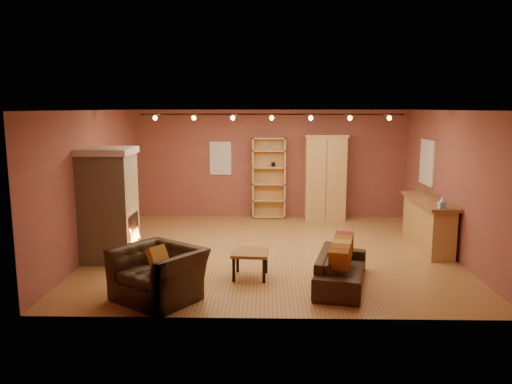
{
  "coord_description": "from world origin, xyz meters",
  "views": [
    {
      "loc": [
        -0.09,
        -9.69,
        2.84
      ],
      "look_at": [
        -0.31,
        0.2,
        1.17
      ],
      "focal_mm": 35.0,
      "sensor_mm": 36.0,
      "label": 1
    }
  ],
  "objects_px": {
    "armoire": "(325,177)",
    "loveseat": "(341,262)",
    "bar_counter": "(428,223)",
    "bookcase": "(269,177)",
    "armchair": "(158,265)",
    "coffee_table": "(250,255)",
    "fireplace": "(109,204)"
  },
  "relations": [
    {
      "from": "loveseat",
      "to": "coffee_table",
      "type": "height_order",
      "value": "loveseat"
    },
    {
      "from": "bar_counter",
      "to": "coffee_table",
      "type": "distance_m",
      "value": 4.03
    },
    {
      "from": "bookcase",
      "to": "bar_counter",
      "type": "height_order",
      "value": "bookcase"
    },
    {
      "from": "bookcase",
      "to": "bar_counter",
      "type": "relative_size",
      "value": 0.99
    },
    {
      "from": "loveseat",
      "to": "coffee_table",
      "type": "xyz_separation_m",
      "value": [
        -1.48,
        0.34,
        0.01
      ]
    },
    {
      "from": "armoire",
      "to": "loveseat",
      "type": "height_order",
      "value": "armoire"
    },
    {
      "from": "bookcase",
      "to": "coffee_table",
      "type": "relative_size",
      "value": 3.28
    },
    {
      "from": "armchair",
      "to": "fireplace",
      "type": "bearing_deg",
      "value": 159.44
    },
    {
      "from": "bar_counter",
      "to": "loveseat",
      "type": "bearing_deg",
      "value": -133.17
    },
    {
      "from": "armchair",
      "to": "loveseat",
      "type": "bearing_deg",
      "value": 48.65
    },
    {
      "from": "bookcase",
      "to": "bar_counter",
      "type": "bearing_deg",
      "value": -41.18
    },
    {
      "from": "fireplace",
      "to": "armoire",
      "type": "distance_m",
      "value": 5.7
    },
    {
      "from": "bookcase",
      "to": "armchair",
      "type": "xyz_separation_m",
      "value": [
        -1.67,
        -5.71,
        -0.54
      ]
    },
    {
      "from": "armoire",
      "to": "bar_counter",
      "type": "bearing_deg",
      "value": -55.99
    },
    {
      "from": "coffee_table",
      "to": "armoire",
      "type": "bearing_deg",
      "value": 68.79
    },
    {
      "from": "fireplace",
      "to": "armchair",
      "type": "bearing_deg",
      "value": -55.98
    },
    {
      "from": "armoire",
      "to": "bar_counter",
      "type": "height_order",
      "value": "armoire"
    },
    {
      "from": "bookcase",
      "to": "armoire",
      "type": "height_order",
      "value": "armoire"
    },
    {
      "from": "armchair",
      "to": "coffee_table",
      "type": "bearing_deg",
      "value": 72.1
    },
    {
      "from": "bookcase",
      "to": "loveseat",
      "type": "xyz_separation_m",
      "value": [
        1.16,
        -5.05,
        -0.69
      ]
    },
    {
      "from": "fireplace",
      "to": "armchair",
      "type": "xyz_separation_m",
      "value": [
        1.33,
        -1.98,
        -0.53
      ]
    },
    {
      "from": "bar_counter",
      "to": "loveseat",
      "type": "height_order",
      "value": "bar_counter"
    },
    {
      "from": "loveseat",
      "to": "armchair",
      "type": "xyz_separation_m",
      "value": [
        -2.83,
        -0.66,
        0.15
      ]
    },
    {
      "from": "bar_counter",
      "to": "armchair",
      "type": "xyz_separation_m",
      "value": [
        -4.91,
        -2.88,
        0.01
      ]
    },
    {
      "from": "fireplace",
      "to": "bar_counter",
      "type": "bearing_deg",
      "value": 8.26
    },
    {
      "from": "bar_counter",
      "to": "bookcase",
      "type": "bearing_deg",
      "value": 138.82
    },
    {
      "from": "bar_counter",
      "to": "loveseat",
      "type": "xyz_separation_m",
      "value": [
        -2.08,
        -2.22,
        -0.14
      ]
    },
    {
      "from": "fireplace",
      "to": "bar_counter",
      "type": "xyz_separation_m",
      "value": [
        6.24,
        0.91,
        -0.54
      ]
    },
    {
      "from": "loveseat",
      "to": "armchair",
      "type": "height_order",
      "value": "armchair"
    },
    {
      "from": "armoire",
      "to": "loveseat",
      "type": "relative_size",
      "value": 1.14
    },
    {
      "from": "bookcase",
      "to": "armchair",
      "type": "bearing_deg",
      "value": -106.28
    },
    {
      "from": "fireplace",
      "to": "coffee_table",
      "type": "distance_m",
      "value": 2.93
    }
  ]
}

